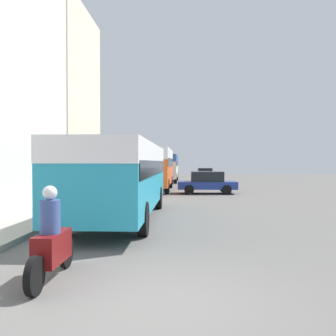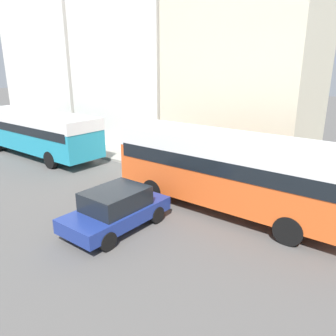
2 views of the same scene
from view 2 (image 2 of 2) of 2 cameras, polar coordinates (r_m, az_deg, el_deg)
sidewalk at (r=31.76m, az=-24.56°, el=5.77°), size 2.20×120.00×0.15m
building_corner at (r=32.17m, az=-17.18°, el=16.76°), size 6.67×9.38×11.35m
building_midblock at (r=24.80m, az=-5.44°, el=17.49°), size 5.42×8.26×11.39m
building_far_terrace at (r=20.20m, az=13.48°, el=18.49°), size 5.78×8.03×12.35m
bus_lead at (r=22.79m, az=-22.03°, el=6.56°), size 2.62×10.32×2.80m
bus_following at (r=13.00m, az=10.42°, el=0.89°), size 2.57×9.41×3.09m
car_far_curb at (r=11.90m, az=-9.01°, el=-6.97°), size 3.94×1.93×1.49m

